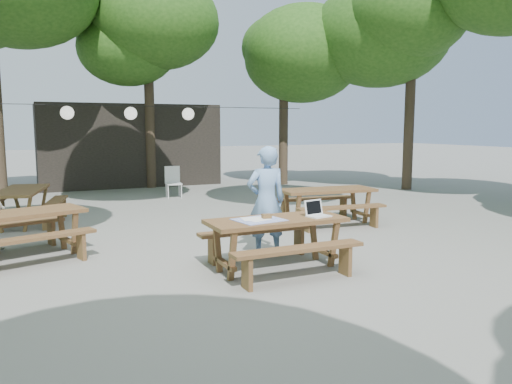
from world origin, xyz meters
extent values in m
plane|color=slate|center=(0.00, 0.00, 0.00)|extent=(80.00, 80.00, 0.00)
cube|color=black|center=(0.50, 10.50, 1.40)|extent=(6.00, 3.00, 2.80)
cube|color=#53301D|center=(0.40, -1.41, 0.72)|extent=(2.00, 0.80, 0.06)
cube|color=#53301D|center=(0.40, -2.06, 0.45)|extent=(1.90, 0.28, 0.05)
cube|color=#53301D|center=(0.40, -0.76, 0.45)|extent=(1.90, 0.28, 0.05)
cube|color=#53301D|center=(0.40, -1.41, 0.34)|extent=(1.70, 0.70, 0.69)
cube|color=#53301D|center=(-3.02, 0.74, 0.72)|extent=(2.15, 1.35, 0.06)
cube|color=#53301D|center=(-2.83, 0.12, 0.45)|extent=(1.90, 0.82, 0.05)
cube|color=#53301D|center=(-3.21, 1.36, 0.45)|extent=(1.90, 0.82, 0.05)
cube|color=#53301D|center=(-3.02, 0.74, 0.34)|extent=(1.83, 1.16, 0.69)
cube|color=#53301D|center=(2.94, 1.18, 0.72)|extent=(2.07, 1.00, 0.06)
cube|color=#53301D|center=(2.87, 0.53, 0.45)|extent=(1.92, 0.47, 0.05)
cube|color=#53301D|center=(3.00, 1.82, 0.45)|extent=(1.92, 0.47, 0.05)
cube|color=#53301D|center=(2.94, 1.18, 0.34)|extent=(1.76, 0.87, 0.69)
cube|color=#53301D|center=(-2.95, 3.81, 0.72)|extent=(1.21, 2.12, 0.06)
cube|color=#53301D|center=(-2.32, 3.67, 0.45)|extent=(0.68, 1.92, 0.05)
cube|color=#53301D|center=(-2.95, 3.81, 0.34)|extent=(1.05, 1.81, 0.69)
imported|color=#729BD0|center=(0.62, -0.62, 0.88)|extent=(0.69, 0.50, 1.76)
cube|color=silver|center=(1.04, 6.37, 0.40)|extent=(0.48, 0.48, 0.04)
cube|color=silver|center=(1.06, 6.57, 0.66)|extent=(0.44, 0.08, 0.48)
cube|color=silver|center=(1.04, 6.37, 0.19)|extent=(0.46, 0.46, 0.38)
cube|color=white|center=(1.02, -1.55, 0.76)|extent=(0.37, 0.29, 0.02)
cube|color=white|center=(1.00, -1.44, 0.88)|extent=(0.34, 0.12, 0.23)
cube|color=black|center=(1.00, -1.44, 0.88)|extent=(0.28, 0.10, 0.19)
cube|color=#3652B9|center=(0.12, -1.41, 0.75)|extent=(0.73, 0.64, 0.01)
cube|color=white|center=(0.04, -1.41, 0.76)|extent=(0.28, 0.34, 0.00)
cube|color=white|center=(0.20, -1.36, 0.76)|extent=(0.27, 0.34, 0.00)
cube|color=white|center=(0.00, -1.34, 0.76)|extent=(0.25, 0.33, 0.00)
cube|color=brown|center=(0.25, -1.39, 0.80)|extent=(0.14, 0.10, 0.06)
cylinder|color=black|center=(0.50, 6.00, 2.60)|extent=(9.00, 0.02, 0.02)
sphere|color=white|center=(-1.80, 6.00, 2.40)|extent=(0.34, 0.34, 0.34)
sphere|color=white|center=(-0.20, 6.00, 2.40)|extent=(0.34, 0.34, 0.34)
sphere|color=white|center=(1.40, 6.00, 2.40)|extent=(0.34, 0.34, 0.34)
cylinder|color=#2D2319|center=(1.00, 9.00, 2.34)|extent=(0.32, 0.32, 4.69)
ellipsoid|color=#1E4913|center=(1.00, 9.00, 4.99)|extent=(4.19, 4.19, 3.14)
cylinder|color=#2D2319|center=(5.50, 8.00, 2.12)|extent=(0.32, 0.32, 4.24)
ellipsoid|color=#1E4913|center=(5.50, 8.00, 4.54)|extent=(3.94, 3.94, 2.95)
cylinder|color=#2D2319|center=(8.50, 5.00, 2.60)|extent=(0.32, 0.32, 5.21)
ellipsoid|color=#1E4913|center=(8.50, 5.00, 5.51)|extent=(4.37, 4.37, 3.28)
camera|label=1|loc=(-2.83, -7.68, 2.07)|focal=35.00mm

